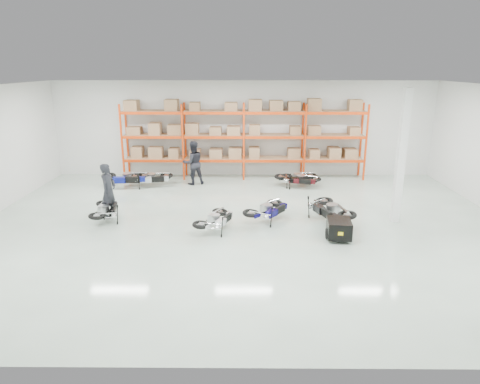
{
  "coord_description": "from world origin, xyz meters",
  "views": [
    {
      "loc": [
        -0.01,
        -13.4,
        5.19
      ],
      "look_at": [
        -0.13,
        0.31,
        1.1
      ],
      "focal_mm": 32.0,
      "sensor_mm": 36.0,
      "label": 1
    }
  ],
  "objects_px": {
    "moto_black_far_left": "(106,207)",
    "person_left": "(108,191)",
    "moto_back_b": "(150,175)",
    "person_back": "(193,163)",
    "trailer": "(339,228)",
    "moto_back_c": "(297,175)",
    "moto_silver_left": "(216,217)",
    "moto_back_a": "(125,175)",
    "moto_touring_right": "(329,206)",
    "moto_blue_centre": "(268,207)",
    "moto_back_d": "(299,177)"
  },
  "relations": [
    {
      "from": "moto_blue_centre",
      "to": "trailer",
      "type": "relative_size",
      "value": 1.11
    },
    {
      "from": "moto_back_c",
      "to": "moto_back_d",
      "type": "relative_size",
      "value": 1.06
    },
    {
      "from": "person_back",
      "to": "trailer",
      "type": "bearing_deg",
      "value": 107.03
    },
    {
      "from": "moto_silver_left",
      "to": "trailer",
      "type": "height_order",
      "value": "moto_silver_left"
    },
    {
      "from": "trailer",
      "to": "person_left",
      "type": "distance_m",
      "value": 7.96
    },
    {
      "from": "moto_blue_centre",
      "to": "moto_back_d",
      "type": "distance_m",
      "value": 4.54
    },
    {
      "from": "trailer",
      "to": "moto_back_b",
      "type": "distance_m",
      "value": 9.23
    },
    {
      "from": "person_left",
      "to": "moto_back_c",
      "type": "bearing_deg",
      "value": -48.47
    },
    {
      "from": "moto_silver_left",
      "to": "moto_black_far_left",
      "type": "xyz_separation_m",
      "value": [
        -3.85,
        0.92,
        0.0
      ]
    },
    {
      "from": "moto_touring_right",
      "to": "moto_back_b",
      "type": "height_order",
      "value": "moto_touring_right"
    },
    {
      "from": "moto_silver_left",
      "to": "moto_back_a",
      "type": "bearing_deg",
      "value": -25.9
    },
    {
      "from": "moto_black_far_left",
      "to": "moto_blue_centre",
      "type": "bearing_deg",
      "value": 172.36
    },
    {
      "from": "moto_back_c",
      "to": "person_back",
      "type": "distance_m",
      "value": 4.67
    },
    {
      "from": "moto_silver_left",
      "to": "person_left",
      "type": "xyz_separation_m",
      "value": [
        -3.85,
        1.32,
        0.48
      ]
    },
    {
      "from": "moto_blue_centre",
      "to": "moto_back_a",
      "type": "distance_m",
      "value": 7.29
    },
    {
      "from": "moto_back_b",
      "to": "person_left",
      "type": "height_order",
      "value": "person_left"
    },
    {
      "from": "moto_back_c",
      "to": "person_left",
      "type": "xyz_separation_m",
      "value": [
        -7.11,
        -3.98,
        0.45
      ]
    },
    {
      "from": "moto_black_far_left",
      "to": "moto_back_b",
      "type": "xyz_separation_m",
      "value": [
        0.63,
        4.32,
        0.03
      ]
    },
    {
      "from": "trailer",
      "to": "person_back",
      "type": "xyz_separation_m",
      "value": [
        -5.19,
        6.38,
        0.61
      ]
    },
    {
      "from": "moto_blue_centre",
      "to": "person_back",
      "type": "bearing_deg",
      "value": -18.37
    },
    {
      "from": "moto_black_far_left",
      "to": "moto_back_b",
      "type": "relative_size",
      "value": 0.95
    },
    {
      "from": "moto_silver_left",
      "to": "moto_back_b",
      "type": "xyz_separation_m",
      "value": [
        -3.23,
        5.24,
        0.03
      ]
    },
    {
      "from": "moto_back_a",
      "to": "moto_back_b",
      "type": "distance_m",
      "value": 1.07
    },
    {
      "from": "person_back",
      "to": "moto_back_d",
      "type": "bearing_deg",
      "value": 151.78
    },
    {
      "from": "moto_back_d",
      "to": "moto_back_b",
      "type": "bearing_deg",
      "value": 111.34
    },
    {
      "from": "trailer",
      "to": "moto_black_far_left",
      "type": "bearing_deg",
      "value": 173.94
    },
    {
      "from": "moto_touring_right",
      "to": "person_left",
      "type": "distance_m",
      "value": 7.69
    },
    {
      "from": "moto_blue_centre",
      "to": "moto_silver_left",
      "type": "distance_m",
      "value": 1.96
    },
    {
      "from": "person_left",
      "to": "moto_touring_right",
      "type": "bearing_deg",
      "value": -81.06
    },
    {
      "from": "trailer",
      "to": "moto_back_c",
      "type": "relative_size",
      "value": 0.91
    },
    {
      "from": "moto_touring_right",
      "to": "person_back",
      "type": "distance_m",
      "value": 7.07
    },
    {
      "from": "moto_touring_right",
      "to": "moto_back_a",
      "type": "relative_size",
      "value": 0.99
    },
    {
      "from": "moto_black_far_left",
      "to": "person_left",
      "type": "xyz_separation_m",
      "value": [
        0.01,
        0.4,
        0.47
      ]
    },
    {
      "from": "moto_back_b",
      "to": "moto_back_c",
      "type": "bearing_deg",
      "value": -98.11
    },
    {
      "from": "moto_back_c",
      "to": "moto_back_d",
      "type": "bearing_deg",
      "value": -162.24
    },
    {
      "from": "person_left",
      "to": "moto_blue_centre",
      "type": "bearing_deg",
      "value": -81.94
    },
    {
      "from": "moto_back_a",
      "to": "moto_back_b",
      "type": "bearing_deg",
      "value": -81.44
    },
    {
      "from": "moto_black_far_left",
      "to": "moto_back_a",
      "type": "xyz_separation_m",
      "value": [
        -0.43,
        4.12,
        0.09
      ]
    },
    {
      "from": "moto_silver_left",
      "to": "moto_black_far_left",
      "type": "relative_size",
      "value": 1.0
    },
    {
      "from": "moto_back_b",
      "to": "person_back",
      "type": "xyz_separation_m",
      "value": [
        1.86,
        0.42,
        0.47
      ]
    },
    {
      "from": "moto_touring_right",
      "to": "moto_back_d",
      "type": "bearing_deg",
      "value": 78.74
    },
    {
      "from": "moto_back_c",
      "to": "trailer",
      "type": "bearing_deg",
      "value": 174.46
    },
    {
      "from": "trailer",
      "to": "moto_back_d",
      "type": "height_order",
      "value": "moto_back_d"
    },
    {
      "from": "moto_touring_right",
      "to": "person_back",
      "type": "relative_size",
      "value": 0.95
    },
    {
      "from": "person_left",
      "to": "person_back",
      "type": "xyz_separation_m",
      "value": [
        2.48,
        4.34,
        0.02
      ]
    },
    {
      "from": "moto_silver_left",
      "to": "moto_black_far_left",
      "type": "distance_m",
      "value": 3.96
    },
    {
      "from": "moto_silver_left",
      "to": "moto_touring_right",
      "type": "distance_m",
      "value": 3.92
    },
    {
      "from": "trailer",
      "to": "moto_back_d",
      "type": "bearing_deg",
      "value": 100.66
    },
    {
      "from": "trailer",
      "to": "person_back",
      "type": "bearing_deg",
      "value": 135.12
    },
    {
      "from": "person_back",
      "to": "moto_back_b",
      "type": "bearing_deg",
      "value": -9.38
    }
  ]
}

